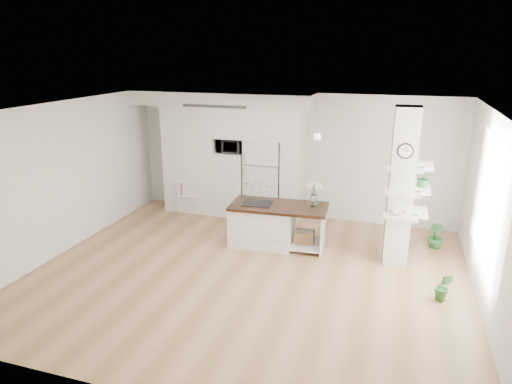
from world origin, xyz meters
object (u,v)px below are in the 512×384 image
refrigerator (264,179)px  bookshelf (195,198)px  kitchen_island (268,223)px  floor_plant_a (443,287)px

refrigerator → bookshelf: bearing=-173.7°
kitchen_island → floor_plant_a: (3.02, -1.21, -0.20)m
refrigerator → kitchen_island: 1.58m
kitchen_island → floor_plant_a: bearing=-25.4°
kitchen_island → bookshelf: (-2.09, 1.25, -0.09)m
kitchen_island → floor_plant_a: 3.26m
bookshelf → refrigerator: bearing=-7.1°
kitchen_island → bookshelf: kitchen_island is taller
refrigerator → floor_plant_a: 4.45m
kitchen_island → bookshelf: bearing=145.5°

